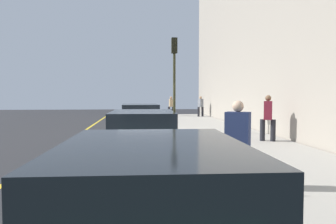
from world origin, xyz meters
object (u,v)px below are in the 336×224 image
parked_car_green (153,220)px  rolling_suitcase (236,178)px  pedestrian_tan_coat (171,105)px  pedestrian_burgundy_coat (268,117)px  parked_car_white (143,139)px  traffic_light_pole (174,69)px  parked_car_silver (140,120)px  pedestrian_navy_coat (238,141)px  pedestrian_grey_coat (201,106)px

parked_car_green → rolling_suitcase: parked_car_green is taller
rolling_suitcase → pedestrian_tan_coat: bearing=-2.8°
parked_car_green → pedestrian_tan_coat: 24.57m
parked_car_green → pedestrian_burgundy_coat: size_ratio=2.47×
parked_car_white → pedestrian_burgundy_coat: 6.00m
traffic_light_pole → rolling_suitcase: traffic_light_pole is taller
parked_car_silver → pedestrian_burgundy_coat: size_ratio=2.66×
pedestrian_navy_coat → rolling_suitcase: bearing=159.7°
traffic_light_pole → pedestrian_navy_coat: bearing=-178.5°
pedestrian_grey_coat → rolling_suitcase: bearing=170.7°
parked_car_white → pedestrian_tan_coat: (18.87, -2.67, 0.27)m
rolling_suitcase → pedestrian_grey_coat: bearing=-9.3°
parked_car_green → rolling_suitcase: size_ratio=4.64×
pedestrian_grey_coat → pedestrian_navy_coat: (-20.32, 3.24, 0.00)m
parked_car_green → parked_car_white: size_ratio=0.94×
parked_car_green → parked_car_silver: 11.97m
parked_car_white → pedestrian_burgundy_coat: (3.47, -4.88, 0.34)m
pedestrian_navy_coat → pedestrian_tan_coat: (21.40, -0.89, -0.01)m
parked_car_silver → parked_car_white: bearing=-179.6°
pedestrian_burgundy_coat → pedestrian_grey_coat: bearing=-0.6°
parked_car_silver → pedestrian_burgundy_coat: pedestrian_burgundy_coat is taller
pedestrian_tan_coat → pedestrian_grey_coat: bearing=-114.6°
pedestrian_burgundy_coat → rolling_suitcase: 7.27m
parked_car_white → traffic_light_pole: (6.34, -1.55, 2.37)m
pedestrian_burgundy_coat → parked_car_white: bearing=125.5°
parked_car_green → pedestrian_tan_coat: bearing=-6.2°
parked_car_white → parked_car_silver: same height
traffic_light_pole → pedestrian_grey_coat: bearing=-16.9°
parked_car_green → parked_car_white: bearing=0.2°
parked_car_white → parked_car_silver: bearing=0.4°
rolling_suitcase → parked_car_white: bearing=28.4°
parked_car_silver → traffic_light_pole: bearing=-92.9°
pedestrian_burgundy_coat → traffic_light_pole: (2.86, 3.33, 2.03)m
pedestrian_grey_coat → parked_car_silver: bearing=156.0°
traffic_light_pole → rolling_suitcase: size_ratio=4.65×
pedestrian_navy_coat → pedestrian_grey_coat: bearing=-9.1°
pedestrian_navy_coat → rolling_suitcase: pedestrian_navy_coat is taller
parked_car_green → traffic_light_pole: (11.89, -1.53, 2.37)m
traffic_light_pole → rolling_suitcase: 9.70m
parked_car_green → pedestrian_grey_coat: (23.34, -5.01, 0.28)m
pedestrian_tan_coat → rolling_suitcase: size_ratio=1.75×
pedestrian_grey_coat → traffic_light_pole: traffic_light_pole is taller
parked_car_green → pedestrian_navy_coat: pedestrian_navy_coat is taller
pedestrian_burgundy_coat → pedestrian_tan_coat: (15.39, 2.20, -0.06)m
pedestrian_grey_coat → rolling_suitcase: pedestrian_grey_coat is taller
pedestrian_navy_coat → pedestrian_tan_coat: size_ratio=1.01×
pedestrian_burgundy_coat → pedestrian_navy_coat: bearing=152.8°
parked_car_white → pedestrian_tan_coat: size_ratio=2.81×
parked_car_green → rolling_suitcase: (2.57, -1.60, -0.31)m
pedestrian_grey_coat → pedestrian_burgundy_coat: bearing=179.4°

